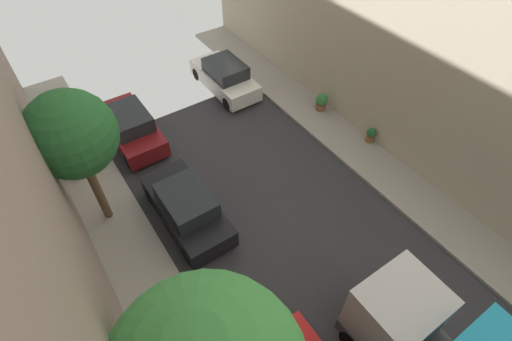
{
  "coord_description": "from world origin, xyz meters",
  "views": [
    {
      "loc": [
        -5.37,
        1.57,
        11.62
      ],
      "look_at": [
        0.47,
        10.17,
        0.5
      ],
      "focal_mm": 26.92,
      "sensor_mm": 36.0,
      "label": 1
    }
  ],
  "objects_px": {
    "parked_car_right_2": "(225,77)",
    "potted_plant_4": "(322,102)",
    "parked_car_left_4": "(131,127)",
    "street_tree_0": "(72,135)",
    "potted_plant_2": "(73,170)",
    "potted_plant_1": "(371,135)",
    "parked_car_left_3": "(187,207)"
  },
  "relations": [
    {
      "from": "parked_car_left_4",
      "to": "potted_plant_1",
      "type": "distance_m",
      "value": 10.47
    },
    {
      "from": "parked_car_right_2",
      "to": "potted_plant_1",
      "type": "relative_size",
      "value": 6.19
    },
    {
      "from": "parked_car_left_4",
      "to": "street_tree_0",
      "type": "xyz_separation_m",
      "value": [
        -2.41,
        -3.59,
        3.35
      ]
    },
    {
      "from": "street_tree_0",
      "to": "potted_plant_4",
      "type": "bearing_deg",
      "value": 2.2
    },
    {
      "from": "potted_plant_1",
      "to": "street_tree_0",
      "type": "bearing_deg",
      "value": 166.92
    },
    {
      "from": "street_tree_0",
      "to": "potted_plant_2",
      "type": "bearing_deg",
      "value": 99.54
    },
    {
      "from": "parked_car_right_2",
      "to": "street_tree_0",
      "type": "xyz_separation_m",
      "value": [
        -7.81,
        -4.59,
        3.35
      ]
    },
    {
      "from": "parked_car_right_2",
      "to": "street_tree_0",
      "type": "bearing_deg",
      "value": -149.55
    },
    {
      "from": "street_tree_0",
      "to": "potted_plant_4",
      "type": "relative_size",
      "value": 6.28
    },
    {
      "from": "parked_car_right_2",
      "to": "potted_plant_4",
      "type": "height_order",
      "value": "parked_car_right_2"
    },
    {
      "from": "parked_car_left_4",
      "to": "potted_plant_4",
      "type": "bearing_deg",
      "value": -21.17
    },
    {
      "from": "potted_plant_4",
      "to": "potted_plant_1",
      "type": "bearing_deg",
      "value": -84.54
    },
    {
      "from": "parked_car_right_2",
      "to": "potted_plant_1",
      "type": "height_order",
      "value": "parked_car_right_2"
    },
    {
      "from": "parked_car_left_3",
      "to": "parked_car_right_2",
      "type": "distance_m",
      "value": 8.34
    },
    {
      "from": "parked_car_left_3",
      "to": "potted_plant_2",
      "type": "bearing_deg",
      "value": 122.99
    },
    {
      "from": "street_tree_0",
      "to": "potted_plant_1",
      "type": "relative_size",
      "value": 7.83
    },
    {
      "from": "parked_car_left_4",
      "to": "potted_plant_2",
      "type": "height_order",
      "value": "parked_car_left_4"
    },
    {
      "from": "potted_plant_2",
      "to": "potted_plant_4",
      "type": "distance_m",
      "value": 11.28
    },
    {
      "from": "potted_plant_1",
      "to": "parked_car_left_3",
      "type": "bearing_deg",
      "value": 174.82
    },
    {
      "from": "potted_plant_1",
      "to": "potted_plant_4",
      "type": "xyz_separation_m",
      "value": [
        -0.28,
        2.94,
        0.08
      ]
    },
    {
      "from": "parked_car_left_3",
      "to": "parked_car_left_4",
      "type": "xyz_separation_m",
      "value": [
        0.0,
        5.35,
        0.0
      ]
    },
    {
      "from": "potted_plant_1",
      "to": "parked_car_right_2",
      "type": "bearing_deg",
      "value": 113.49
    },
    {
      "from": "parked_car_left_4",
      "to": "street_tree_0",
      "type": "height_order",
      "value": "street_tree_0"
    },
    {
      "from": "potted_plant_1",
      "to": "potted_plant_4",
      "type": "height_order",
      "value": "potted_plant_4"
    },
    {
      "from": "potted_plant_2",
      "to": "potted_plant_4",
      "type": "relative_size",
      "value": 0.86
    },
    {
      "from": "potted_plant_1",
      "to": "potted_plant_2",
      "type": "relative_size",
      "value": 0.94
    },
    {
      "from": "parked_car_right_2",
      "to": "potted_plant_2",
      "type": "height_order",
      "value": "parked_car_right_2"
    },
    {
      "from": "potted_plant_2",
      "to": "street_tree_0",
      "type": "bearing_deg",
      "value": -80.46
    },
    {
      "from": "street_tree_0",
      "to": "potted_plant_2",
      "type": "distance_m",
      "value": 4.43
    },
    {
      "from": "parked_car_left_3",
      "to": "potted_plant_4",
      "type": "distance_m",
      "value": 8.5
    },
    {
      "from": "parked_car_left_4",
      "to": "potted_plant_4",
      "type": "xyz_separation_m",
      "value": [
        8.21,
        -3.18,
        -0.13
      ]
    },
    {
      "from": "parked_car_right_2",
      "to": "potted_plant_1",
      "type": "distance_m",
      "value": 7.77
    }
  ]
}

